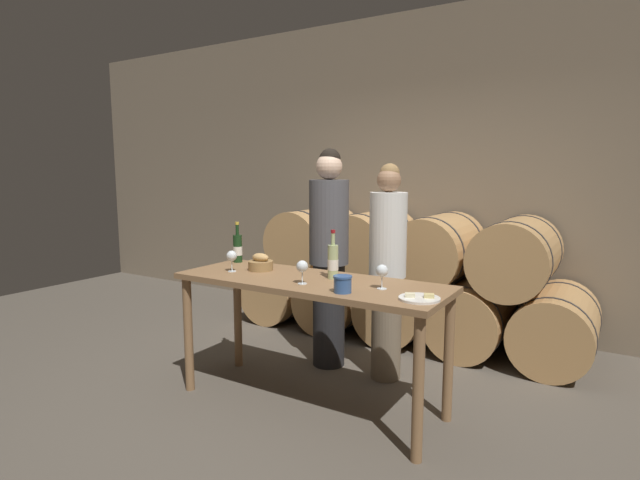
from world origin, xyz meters
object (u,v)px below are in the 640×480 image
Objects in this scene: person_right at (387,269)px; cheese_plate at (419,298)px; wine_bottle_white at (333,261)px; wine_glass_far_left at (232,256)px; wine_glass_left at (302,267)px; wine_bottle_red at (238,248)px; bread_basket at (261,264)px; person_left at (329,255)px; tasting_table at (310,296)px; wine_glass_center at (382,271)px; blue_crock at (343,283)px.

cheese_plate is at bearing -55.58° from person_right.
wine_glass_far_left is at bearing -166.28° from wine_bottle_white.
wine_bottle_white is 0.26m from wine_glass_left.
person_right is at bearing 74.61° from wine_glass_left.
wine_bottle_red is 0.40m from bread_basket.
bread_basket is 1.30m from cheese_plate.
person_left is 5.54× the size of wine_bottle_red.
person_right is 5.16× the size of wine_bottle_red.
wine_bottle_red is 0.96m from wine_bottle_white.
wine_bottle_white is 1.41× the size of cheese_plate.
wine_glass_center reaches higher than tasting_table.
wine_glass_far_left and wine_glass_left have the same top height.
blue_crock is 0.27m from wine_glass_center.
wine_glass_left reaches higher than cheese_plate.
wine_bottle_white is 0.42m from wine_glass_center.
person_right is 0.98m from cheese_plate.
person_right is (0.52, -0.00, -0.06)m from person_left.
wine_glass_center is (0.41, -0.10, -0.01)m from wine_bottle_white.
blue_crock is (0.10, -0.89, 0.08)m from person_right.
person_left is (-0.25, 0.69, 0.16)m from tasting_table.
tasting_table is 0.28m from wine_bottle_white.
tasting_table is 12.21× the size of wine_glass_center.
wine_bottle_red is 2.81× the size of blue_crock.
bread_basket reaches higher than tasting_table.
cheese_plate is at bearing -1.84° from wine_glass_far_left.
bread_basket is 0.22m from wine_glass_far_left.
person_left is at bearing 142.92° from cheese_plate.
wine_bottle_red reaches higher than blue_crock.
person_right is at bearing 40.98° from wine_glass_far_left.
bread_basket is 0.77× the size of cheese_plate.
wine_glass_left reaches higher than tasting_table.
tasting_table is 0.74m from person_right.
bread_basket is 1.18× the size of wine_glass_far_left.
wine_bottle_white is 0.76m from wine_glass_far_left.
bread_basket is 1.18× the size of wine_glass_left.
person_left is 5.37× the size of wine_bottle_white.
wine_glass_far_left is at bearing -176.19° from wine_glass_center.
wine_bottle_white is 2.89× the size of blue_crock.
wine_bottle_red is (-0.57, -0.45, 0.07)m from person_left.
wine_bottle_red is 1.27m from blue_crock.
wine_glass_far_left is 1.15m from wine_glass_center.
person_left reaches higher than wine_glass_left.
wine_glass_left is at bearing -164.15° from wine_glass_center.
person_right is at bearing -0.01° from person_left.
blue_crock is at bearing -20.10° from wine_bottle_red.
bread_basket is 0.55m from wine_glass_left.
wine_glass_center is at bearing 51.22° from blue_crock.
wine_glass_center is at bearing -9.80° from wine_bottle_red.
cheese_plate is at bearing -37.08° from person_left.
wine_glass_left is at bearing -109.50° from wine_bottle_white.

